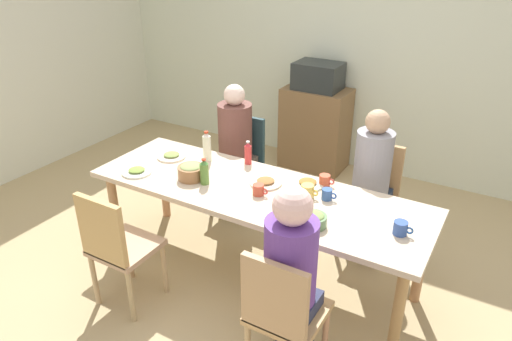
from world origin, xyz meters
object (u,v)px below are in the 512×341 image
Objects in this scene: bowl_0 at (191,171)px; cup_1 at (327,194)px; cup_0 at (259,190)px; plate_1 at (172,156)px; cup_2 at (308,191)px; side_cabinet at (315,129)px; chair_1 at (372,192)px; plate_3 at (137,171)px; bottle_0 at (207,147)px; cup_4 at (401,228)px; bottle_1 at (204,172)px; plate_0 at (308,183)px; microwave at (318,76)px; chair_3 at (240,159)px; bowl_1 at (314,219)px; person_0 at (291,268)px; person_3 at (235,140)px; plate_2 at (266,182)px; dining_table at (256,198)px; chair_2 at (116,244)px; cup_3 at (325,180)px; bottle_2 at (248,153)px; chair_0 at (282,311)px.

bowl_0 reaches higher than cup_1.
plate_1 is at bearing 169.00° from cup_0.
bowl_0 is 0.88m from cup_2.
cup_2 is 2.08m from side_cabinet.
chair_1 is 1.86m from plate_3.
cup_1 is at bearing -5.44° from bottle_0.
cup_4 is at bearing -9.62° from bottle_0.
cup_1 is at bearing 15.29° from bottle_1.
bottle_0 reaches higher than bowl_0.
plate_3 is 1.14× the size of bowl_0.
microwave is at bearing 111.78° from plate_0.
cup_0 is (0.68, -0.84, 0.26)m from chair_3.
chair_3 reaches higher than cup_2.
cup_4 reaches higher than plate_0.
bowl_1 reaches higher than plate_1.
person_0 reaches higher than microwave.
side_cabinet is at bearing 77.01° from plate_3.
person_3 is 5.27× the size of plate_0.
side_cabinet reaches higher than plate_2.
bowl_0 is (-0.50, -0.10, 0.13)m from dining_table.
chair_1 reaches higher than cup_0.
plate_2 is at bearing 54.16° from chair_2.
bottle_0 is (-1.13, 0.45, 0.07)m from bowl_1.
side_cabinet is at bearing 115.55° from cup_3.
cup_0 is 0.13× the size of side_cabinet.
plate_1 is at bearing -104.00° from side_cabinet.
cup_0 reaches higher than plate_2.
side_cabinet is at bearing 85.49° from chair_2.
person_0 is 0.47m from bowl_1.
dining_table is 0.65m from bottle_0.
cup_4 is 1.65m from bottle_0.
bottle_2 reaches higher than plate_0.
chair_0 is 4.01× the size of plate_3.
side_cabinet is at bearing 115.72° from cup_1.
person_3 is at bearing 132.05° from dining_table.
bowl_0 reaches higher than cup_2.
chair_0 reaches higher than plate_2.
cup_4 is 1.37m from bottle_2.
cup_2 reaches higher than cup_1.
bottle_0 is (-0.64, 0.28, 0.08)m from cup_0.
person_0 reaches higher than plate_3.
cup_0 is (0.68, 0.72, 0.26)m from chair_2.
cup_3 reaches higher than plate_0.
bottle_1 is (-0.99, -0.89, 0.32)m from chair_1.
cup_0 is 0.50m from cup_3.
person_0 reaches higher than chair_3.
bottle_1 is (-0.39, -0.22, 0.08)m from plate_2.
bowl_1 is (0.53, -0.34, 0.03)m from plate_2.
chair_2 is 3.60× the size of bottle_0.
plate_3 is 1.35× the size of bowl_1.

